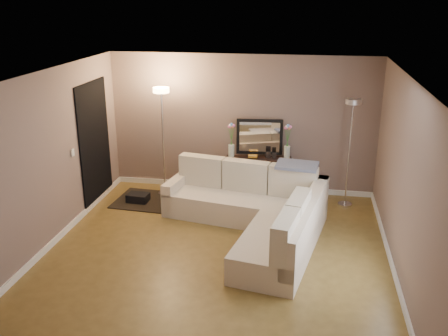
% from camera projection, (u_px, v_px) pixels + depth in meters
% --- Properties ---
extents(floor, '(5.00, 5.50, 0.01)m').
position_uv_depth(floor, '(215.00, 258.00, 7.22)').
color(floor, brown).
rests_on(floor, ground).
extents(ceiling, '(5.00, 5.50, 0.01)m').
position_uv_depth(ceiling, '(213.00, 77.00, 6.36)').
color(ceiling, white).
rests_on(ceiling, ground).
extents(wall_back, '(5.00, 0.02, 2.60)m').
position_uv_depth(wall_back, '(242.00, 124.00, 9.36)').
color(wall_back, '#79655D').
rests_on(wall_back, ground).
extents(wall_front, '(5.00, 0.02, 2.60)m').
position_uv_depth(wall_front, '(153.00, 282.00, 4.22)').
color(wall_front, '#79655D').
rests_on(wall_front, ground).
extents(wall_left, '(0.02, 5.50, 2.60)m').
position_uv_depth(wall_left, '(43.00, 163.00, 7.19)').
color(wall_left, '#79655D').
rests_on(wall_left, ground).
extents(wall_right, '(0.02, 5.50, 2.60)m').
position_uv_depth(wall_right, '(406.00, 184.00, 6.39)').
color(wall_right, '#79655D').
rests_on(wall_right, ground).
extents(baseboard_back, '(5.00, 0.03, 0.10)m').
position_uv_depth(baseboard_back, '(241.00, 187.00, 9.75)').
color(baseboard_back, white).
rests_on(baseboard_back, ground).
extents(baseboard_left, '(0.03, 5.50, 0.10)m').
position_uv_depth(baseboard_left, '(55.00, 241.00, 7.60)').
color(baseboard_left, white).
rests_on(baseboard_left, ground).
extents(baseboard_right, '(0.03, 5.50, 0.10)m').
position_uv_depth(baseboard_right, '(393.00, 270.00, 6.81)').
color(baseboard_right, white).
rests_on(baseboard_right, ground).
extents(doorway, '(0.02, 1.20, 2.20)m').
position_uv_depth(doorway, '(95.00, 144.00, 8.84)').
color(doorway, black).
rests_on(doorway, ground).
extents(switch_plate, '(0.02, 0.08, 0.12)m').
position_uv_depth(switch_plate, '(73.00, 153.00, 8.01)').
color(switch_plate, white).
rests_on(switch_plate, ground).
extents(sectional_sofa, '(2.79, 2.99, 0.94)m').
position_uv_depth(sectional_sofa, '(257.00, 211.00, 7.93)').
color(sectional_sofa, beige).
rests_on(sectional_sofa, floor).
extents(throw_blanket, '(0.72, 0.48, 0.09)m').
position_uv_depth(throw_blanket, '(297.00, 165.00, 8.15)').
color(throw_blanket, slate).
rests_on(throw_blanket, sectional_sofa).
extents(console_table, '(1.23, 0.42, 0.74)m').
position_uv_depth(console_table, '(254.00, 174.00, 9.33)').
color(console_table, black).
rests_on(console_table, floor).
extents(leaning_mirror, '(0.86, 0.10, 0.67)m').
position_uv_depth(leaning_mirror, '(260.00, 137.00, 9.23)').
color(leaning_mirror, black).
rests_on(leaning_mirror, console_table).
extents(table_decor, '(0.52, 0.12, 0.12)m').
position_uv_depth(table_decor, '(259.00, 156.00, 9.16)').
color(table_decor, orange).
rests_on(table_decor, console_table).
extents(flower_vase_left, '(0.14, 0.12, 0.64)m').
position_uv_depth(flower_vase_left, '(231.00, 142.00, 9.16)').
color(flower_vase_left, silver).
rests_on(flower_vase_left, console_table).
extents(flower_vase_right, '(0.14, 0.12, 0.64)m').
position_uv_depth(flower_vase_right, '(287.00, 144.00, 9.07)').
color(flower_vase_right, silver).
rests_on(flower_vase_right, console_table).
extents(floor_lamp_lit, '(0.31, 0.31, 2.04)m').
position_uv_depth(floor_lamp_lit, '(162.00, 120.00, 9.05)').
color(floor_lamp_lit, silver).
rests_on(floor_lamp_lit, floor).
extents(floor_lamp_unlit, '(0.35, 0.35, 1.94)m').
position_uv_depth(floor_lamp_unlit, '(351.00, 132.00, 8.58)').
color(floor_lamp_unlit, silver).
rests_on(floor_lamp_unlit, floor).
extents(charcoal_rug, '(1.40, 1.09, 0.02)m').
position_uv_depth(charcoal_rug, '(152.00, 201.00, 9.19)').
color(charcoal_rug, black).
rests_on(charcoal_rug, floor).
extents(black_bag, '(0.39, 0.29, 0.24)m').
position_uv_depth(black_bag, '(138.00, 200.00, 9.14)').
color(black_bag, black).
rests_on(black_bag, charcoal_rug).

